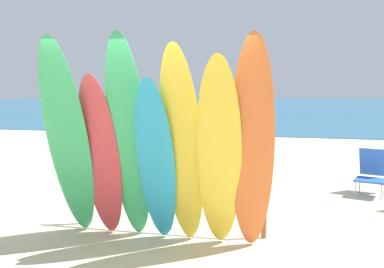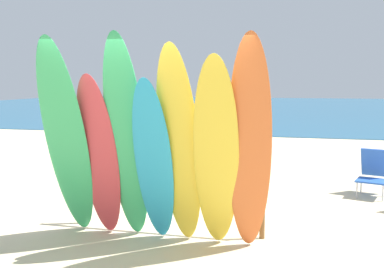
{
  "view_description": "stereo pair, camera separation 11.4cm",
  "coord_description": "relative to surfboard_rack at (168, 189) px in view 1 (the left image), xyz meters",
  "views": [
    {
      "loc": [
        1.66,
        -5.69,
        2.01
      ],
      "look_at": [
        0.0,
        1.41,
        1.16
      ],
      "focal_mm": 42.01,
      "sensor_mm": 36.0,
      "label": 1
    },
    {
      "loc": [
        1.77,
        -5.66,
        2.01
      ],
      "look_at": [
        0.0,
        1.41,
        1.16
      ],
      "focal_mm": 42.01,
      "sensor_mm": 36.0,
      "label": 2
    }
  ],
  "objects": [
    {
      "name": "surfboard_green_0",
      "position": [
        -1.14,
        -0.6,
        0.71
      ],
      "size": [
        0.58,
        0.89,
        2.56
      ],
      "primitive_type": "ellipsoid",
      "rotation": [
        0.31,
        0.0,
        0.01
      ],
      "color": "#38B266",
      "rests_on": "ground"
    },
    {
      "name": "ground",
      "position": [
        0.0,
        14.0,
        -0.57
      ],
      "size": [
        60.0,
        60.0,
        0.0
      ],
      "primitive_type": "plane",
      "color": "beige"
    },
    {
      "name": "beachgoer_photographing",
      "position": [
        -0.8,
        5.98,
        0.4
      ],
      "size": [
        0.53,
        0.42,
        1.68
      ],
      "rotation": [
        0.0,
        0.0,
        3.77
      ],
      "color": "#9E704C",
      "rests_on": "ground"
    },
    {
      "name": "surfboard_orange_6",
      "position": [
        1.18,
        -0.57,
        0.71
      ],
      "size": [
        0.57,
        0.74,
        2.56
      ],
      "primitive_type": "ellipsoid",
      "rotation": [
        0.25,
        0.0,
        0.1
      ],
      "color": "orange",
      "rests_on": "ground"
    },
    {
      "name": "surfboard_green_2",
      "position": [
        -0.36,
        -0.51,
        0.73
      ],
      "size": [
        0.52,
        0.74,
        2.61
      ],
      "primitive_type": "ellipsoid",
      "rotation": [
        0.25,
        0.0,
        0.0
      ],
      "color": "#38B266",
      "rests_on": "ground"
    },
    {
      "name": "beach_chair_red",
      "position": [
        3.01,
        2.72,
        -0.14
      ],
      "size": [
        0.67,
        0.79,
        0.82
      ],
      "rotation": [
        0.0,
        0.0,
        -0.3
      ],
      "color": "#B7B7BC",
      "rests_on": "ground"
    },
    {
      "name": "surfboard_rack",
      "position": [
        0.0,
        0.0,
        0.0
      ],
      "size": [
        2.69,
        0.07,
        0.74
      ],
      "color": "brown",
      "rests_on": "ground"
    },
    {
      "name": "beachgoer_near_rack",
      "position": [
        -1.03,
        7.75,
        0.29
      ],
      "size": [
        0.39,
        0.57,
        1.5
      ],
      "rotation": [
        0.0,
        0.0,
        1.53
      ],
      "color": "beige",
      "rests_on": "ground"
    },
    {
      "name": "surfboard_red_1",
      "position": [
        -0.75,
        -0.47,
        0.49
      ],
      "size": [
        0.56,
        0.63,
        2.12
      ],
      "primitive_type": "ellipsoid",
      "rotation": [
        0.24,
        0.0,
        -0.06
      ],
      "color": "#D13D42",
      "rests_on": "ground"
    },
    {
      "name": "surfboard_teal_3",
      "position": [
        0.01,
        -0.56,
        0.47
      ],
      "size": [
        0.48,
        0.75,
        2.08
      ],
      "primitive_type": "ellipsoid",
      "rotation": [
        0.31,
        0.0,
        0.01
      ],
      "color": "#289EC6",
      "rests_on": "ground"
    },
    {
      "name": "surfboard_yellow_5",
      "position": [
        0.8,
        -0.6,
        0.59
      ],
      "size": [
        0.61,
        0.86,
        2.33
      ],
      "primitive_type": "ellipsoid",
      "rotation": [
        0.31,
        0.0,
        0.1
      ],
      "color": "yellow",
      "rests_on": "ground"
    },
    {
      "name": "surfboard_yellow_4",
      "position": [
        0.34,
        -0.55,
        0.66
      ],
      "size": [
        0.55,
        0.76,
        2.46
      ],
      "primitive_type": "ellipsoid",
      "rotation": [
        0.27,
        0.0,
        -0.06
      ],
      "color": "yellow",
      "rests_on": "ground"
    },
    {
      "name": "ocean_water",
      "position": [
        0.0,
        30.82,
        -0.56
      ],
      "size": [
        60.0,
        40.0,
        0.02
      ],
      "primitive_type": "cube",
      "color": "#235B7F",
      "rests_on": "ground"
    },
    {
      "name": "beachgoer_strolling",
      "position": [
        0.56,
        3.26,
        0.41
      ],
      "size": [
        0.44,
        0.63,
        1.71
      ],
      "rotation": [
        0.0,
        0.0,
        1.33
      ],
      "color": "beige",
      "rests_on": "ground"
    },
    {
      "name": "beachgoer_by_water",
      "position": [
        -2.14,
        4.03,
        0.37
      ],
      "size": [
        0.5,
        0.42,
        1.62
      ],
      "rotation": [
        0.0,
        0.0,
        3.81
      ],
      "color": "brown",
      "rests_on": "ground"
    }
  ]
}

